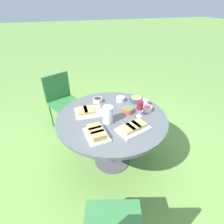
{
  "coord_description": "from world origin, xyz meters",
  "views": [
    {
      "loc": [
        0.54,
        1.57,
        1.85
      ],
      "look_at": [
        0.0,
        0.0,
        0.79
      ],
      "focal_mm": 28.0,
      "sensor_mm": 36.0,
      "label": 1
    }
  ],
  "objects": [
    {
      "name": "bowl_dip_red",
      "position": [
        -0.44,
        0.02,
        0.76
      ],
      "size": [
        0.12,
        0.12,
        0.06
      ],
      "color": "beige",
      "rests_on": "dining_table"
    },
    {
      "name": "water_pitcher",
      "position": [
        0.08,
        0.09,
        0.82
      ],
      "size": [
        0.12,
        0.12,
        0.19
      ],
      "color": "silver",
      "rests_on": "dining_table"
    },
    {
      "name": "dining_table",
      "position": [
        0.0,
        0.0,
        0.63
      ],
      "size": [
        1.26,
        1.26,
        0.73
      ],
      "color": "#4C4C51",
      "rests_on": "ground_plane"
    },
    {
      "name": "bowl_salad",
      "position": [
        -0.21,
        -0.02,
        0.76
      ],
      "size": [
        0.13,
        0.13,
        0.06
      ],
      "color": "#B74733",
      "rests_on": "dining_table"
    },
    {
      "name": "ground_plane",
      "position": [
        0.0,
        0.0,
        0.0
      ],
      "size": [
        40.0,
        40.0,
        0.0
      ],
      "primitive_type": "plane",
      "color": "#668E42"
    },
    {
      "name": "bowl_dip_cream",
      "position": [
        -0.23,
        -0.31,
        0.76
      ],
      "size": [
        0.11,
        0.11,
        0.06
      ],
      "color": "silver",
      "rests_on": "dining_table"
    },
    {
      "name": "bowl_olives",
      "position": [
        0.07,
        -0.38,
        0.76
      ],
      "size": [
        0.12,
        0.12,
        0.05
      ],
      "color": "silver",
      "rests_on": "dining_table"
    },
    {
      "name": "chair_near_left",
      "position": [
        0.49,
        -1.06,
        0.52
      ],
      "size": [
        0.58,
        0.57,
        0.89
      ],
      "color": "#2D6B38",
      "rests_on": "ground_plane"
    },
    {
      "name": "platter_bread_main",
      "position": [
        0.26,
        0.27,
        0.76
      ],
      "size": [
        0.22,
        0.3,
        0.08
      ],
      "color": "white",
      "rests_on": "dining_table"
    },
    {
      "name": "cup_water_near",
      "position": [
        -0.48,
        -0.09,
        0.77
      ],
      "size": [
        0.08,
        0.08,
        0.09
      ],
      "color": "silver",
      "rests_on": "dining_table"
    },
    {
      "name": "platter_charcuterie",
      "position": [
        0.25,
        -0.16,
        0.75
      ],
      "size": [
        0.33,
        0.26,
        0.06
      ],
      "color": "white",
      "rests_on": "dining_table"
    },
    {
      "name": "platter_sandwich_side",
      "position": [
        -0.13,
        0.3,
        0.75
      ],
      "size": [
        0.37,
        0.28,
        0.06
      ],
      "color": "white",
      "rests_on": "dining_table"
    },
    {
      "name": "wine_glass",
      "position": [
        -0.3,
        0.1,
        0.87
      ],
      "size": [
        0.08,
        0.08,
        0.19
      ],
      "color": "silver",
      "rests_on": "dining_table"
    },
    {
      "name": "bowl_fries",
      "position": [
        -0.41,
        -0.23,
        0.76
      ],
      "size": [
        0.16,
        0.16,
        0.06
      ],
      "color": "#334256",
      "rests_on": "dining_table"
    }
  ]
}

